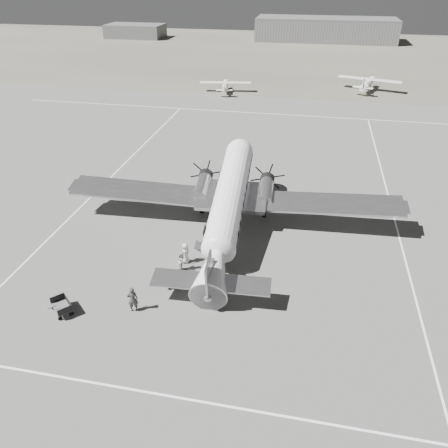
# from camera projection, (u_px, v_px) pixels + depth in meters

# --- Properties ---
(ground) EXTENTS (260.00, 260.00, 0.00)m
(ground) POSITION_uv_depth(u_px,v_px,m) (254.00, 258.00, 35.46)
(ground) COLOR #61615F
(ground) RESTS_ON ground
(taxi_line_near) EXTENTS (60.00, 0.15, 0.01)m
(taxi_line_near) POSITION_uv_depth(u_px,v_px,m) (219.00, 405.00, 23.67)
(taxi_line_near) COLOR white
(taxi_line_near) RESTS_ON ground
(taxi_line_right) EXTENTS (0.15, 80.00, 0.01)m
(taxi_line_right) POSITION_uv_depth(u_px,v_px,m) (410.00, 276.00, 33.41)
(taxi_line_right) COLOR white
(taxi_line_right) RESTS_ON ground
(taxi_line_left) EXTENTS (0.15, 60.00, 0.01)m
(taxi_line_left) POSITION_uv_depth(u_px,v_px,m) (102.00, 186.00, 46.94)
(taxi_line_left) COLOR white
(taxi_line_left) RESTS_ON ground
(taxi_line_horizon) EXTENTS (90.00, 0.15, 0.01)m
(taxi_line_horizon) POSITION_uv_depth(u_px,v_px,m) (290.00, 115.00, 69.12)
(taxi_line_horizon) COLOR white
(taxi_line_horizon) RESTS_ON ground
(grass_infield) EXTENTS (260.00, 90.00, 0.01)m
(grass_infield) POSITION_uv_depth(u_px,v_px,m) (304.00, 54.00, 115.40)
(grass_infield) COLOR #656155
(grass_infield) RESTS_ON ground
(hangar_main) EXTENTS (42.00, 14.00, 6.60)m
(hangar_main) POSITION_uv_depth(u_px,v_px,m) (325.00, 29.00, 133.90)
(hangar_main) COLOR slate
(hangar_main) RESTS_ON ground
(shed_secondary) EXTENTS (18.00, 10.00, 4.00)m
(shed_secondary) POSITION_uv_depth(u_px,v_px,m) (135.00, 31.00, 140.57)
(shed_secondary) COLOR #525252
(shed_secondary) RESTS_ON ground
(dc3_airliner) EXTENTS (31.59, 22.78, 5.81)m
(dc3_airliner) POSITION_uv_depth(u_px,v_px,m) (229.00, 205.00, 37.16)
(dc3_airliner) COLOR #BABABC
(dc3_airliner) RESTS_ON ground
(light_plane_left) EXTENTS (10.63, 9.11, 1.99)m
(light_plane_left) POSITION_uv_depth(u_px,v_px,m) (225.00, 87.00, 80.86)
(light_plane_left) COLOR white
(light_plane_left) RESTS_ON ground
(light_plane_right) EXTENTS (14.10, 12.61, 2.45)m
(light_plane_right) POSITION_uv_depth(u_px,v_px,m) (368.00, 84.00, 81.60)
(light_plane_right) COLOR white
(light_plane_right) RESTS_ON ground
(baggage_cart_near) EXTENTS (2.15, 1.86, 1.02)m
(baggage_cart_near) POSITION_uv_depth(u_px,v_px,m) (177.00, 279.00, 32.29)
(baggage_cart_near) COLOR #525252
(baggage_cart_near) RESTS_ON ground
(baggage_cart_far) EXTENTS (2.08, 2.05, 0.97)m
(baggage_cart_far) POSITION_uv_depth(u_px,v_px,m) (62.00, 307.00, 29.72)
(baggage_cart_far) COLOR #525252
(baggage_cart_far) RESTS_ON ground
(ground_crew) EXTENTS (0.84, 0.69, 1.98)m
(ground_crew) POSITION_uv_depth(u_px,v_px,m) (133.00, 299.00, 29.63)
(ground_crew) COLOR #333333
(ground_crew) RESTS_ON ground
(ramp_agent) EXTENTS (0.66, 0.84, 1.73)m
(ramp_agent) POSITION_uv_depth(u_px,v_px,m) (183.00, 261.00, 33.67)
(ramp_agent) COLOR #B8B8B5
(ramp_agent) RESTS_ON ground
(passenger) EXTENTS (0.60, 0.89, 1.79)m
(passenger) POSITION_uv_depth(u_px,v_px,m) (185.00, 253.00, 34.53)
(passenger) COLOR beige
(passenger) RESTS_ON ground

